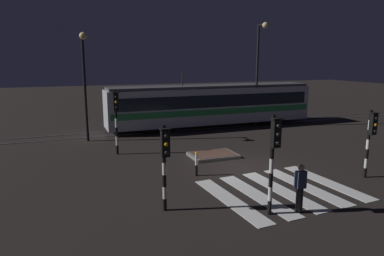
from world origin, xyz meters
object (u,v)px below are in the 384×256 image
Objects in this scene: tram at (212,104)px; traffic_light_corner_near_left at (165,156)px; pedestrian_waiting_at_kerb at (300,188)px; street_lamp_trackside_left at (84,74)px; traffic_light_corner_near_right at (371,134)px; street_lamp_trackside_right at (259,63)px; traffic_light_kerb_mid_left at (274,150)px; traffic_light_corner_far_left at (116,113)px; bollard_island_edge at (196,164)px.

traffic_light_corner_near_left is at bearing -120.05° from tram.
street_lamp_trackside_left is at bearing 113.34° from pedestrian_waiting_at_kerb.
traffic_light_corner_near_right is 13.65m from tram.
tram is (-3.25, 1.35, -3.16)m from street_lamp_trackside_right.
street_lamp_trackside_right reaches higher than traffic_light_kerb_mid_left.
traffic_light_corner_far_left is at bearing -159.41° from street_lamp_trackside_right.
traffic_light_corner_far_left is 5.88m from bollard_island_edge.
traffic_light_corner_near_right is 5.52m from pedestrian_waiting_at_kerb.
traffic_light_kerb_mid_left is at bearing -70.22° from street_lamp_trackside_left.
traffic_light_corner_near_right is 2.73× the size of bollard_island_edge.
traffic_light_corner_far_left reaches higher than pedestrian_waiting_at_kerb.
pedestrian_waiting_at_kerb is at bearing -8.16° from traffic_light_kerb_mid_left.
pedestrian_waiting_at_kerb is (5.83, -13.52, -3.44)m from street_lamp_trackside_left.
street_lamp_trackside_right reaches higher than bollard_island_edge.
street_lamp_trackside_right is 0.48× the size of tram.
traffic_light_kerb_mid_left is 1.13× the size of traffic_light_corner_near_left.
traffic_light_kerb_mid_left is at bearing -69.68° from traffic_light_corner_far_left.
street_lamp_trackside_left is (-1.59, 11.80, 2.33)m from traffic_light_corner_near_left.
traffic_light_kerb_mid_left reaches higher than traffic_light_corner_near_left.
street_lamp_trackside_left is at bearing 108.38° from traffic_light_corner_far_left.
bollard_island_edge is at bearing -117.63° from tram.
traffic_light_corner_near_right reaches higher than traffic_light_corner_near_left.
bollard_island_edge is at bearing -60.91° from traffic_light_corner_far_left.
traffic_light_corner_far_left reaches higher than traffic_light_corner_near_left.
street_lamp_trackside_left is 6.09× the size of bollard_island_edge.
street_lamp_trackside_left reaches higher than traffic_light_kerb_mid_left.
street_lamp_trackside_left is 15.12m from pedestrian_waiting_at_kerb.
street_lamp_trackside_left is (-4.81, 13.37, 2.06)m from traffic_light_kerb_mid_left.
traffic_light_corner_near_right is (6.10, 1.70, -0.26)m from traffic_light_kerb_mid_left.
tram is at bearing 11.33° from street_lamp_trackside_left.
traffic_light_kerb_mid_left reaches higher than bollard_island_edge.
traffic_light_kerb_mid_left is at bearing -80.03° from bollard_island_edge.
street_lamp_trackside_right is (7.97, 13.92, 2.65)m from traffic_light_kerb_mid_left.
traffic_light_kerb_mid_left is at bearing -119.78° from street_lamp_trackside_right.
street_lamp_trackside_left is at bearing -177.52° from street_lamp_trackside_right.
street_lamp_trackside_right reaches higher than tram.
tram is at bearing 62.37° from bollard_island_edge.
tram is (7.93, 13.71, -0.24)m from traffic_light_corner_near_left.
street_lamp_trackside_left is 12.80m from street_lamp_trackside_right.
tram reaches higher than traffic_light_kerb_mid_left.
pedestrian_waiting_at_kerb is at bearing -64.84° from traffic_light_corner_far_left.
pedestrian_waiting_at_kerb is at bearing -160.06° from traffic_light_corner_near_right.
traffic_light_corner_near_right reaches higher than pedestrian_waiting_at_kerb.
bollard_island_edge is (-0.83, 4.69, -1.70)m from traffic_light_kerb_mid_left.
traffic_light_corner_near_left is at bearing -87.62° from traffic_light_corner_far_left.
traffic_light_corner_near_right is at bearing 19.94° from pedestrian_waiting_at_kerb.
street_lamp_trackside_right is (1.86, 12.23, 2.91)m from traffic_light_corner_near_right.
pedestrian_waiting_at_kerb is at bearing -116.26° from street_lamp_trackside_right.
traffic_light_corner_near_left is at bearing -82.34° from street_lamp_trackside_left.
pedestrian_waiting_at_kerb is at bearing -21.99° from traffic_light_corner_near_left.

